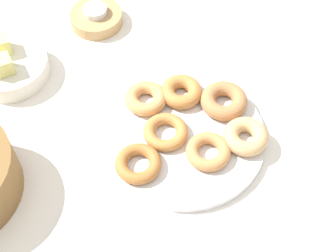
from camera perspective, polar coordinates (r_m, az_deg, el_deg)
name	(u,v)px	position (r m, az deg, el deg)	size (l,w,h in m)	color
ground_plane	(184,139)	(0.96, 1.80, -1.50)	(2.40, 2.40, 0.00)	white
donut_plate	(184,137)	(0.95, 1.81, -1.24)	(0.31, 0.31, 0.02)	silver
donut_0	(246,136)	(0.93, 8.77, -1.17)	(0.08, 0.08, 0.03)	tan
donut_1	(166,132)	(0.93, -0.27, -0.66)	(0.08, 0.08, 0.02)	#BC7A3D
donut_2	(208,152)	(0.91, 4.57, -2.89)	(0.08, 0.08, 0.02)	#C6844C
donut_3	(181,92)	(0.99, 1.44, 3.89)	(0.08, 0.08, 0.03)	#BC7A3D
donut_4	(146,98)	(0.98, -2.54, 3.15)	(0.08, 0.08, 0.03)	tan
donut_5	(224,101)	(0.98, 6.34, 2.86)	(0.09, 0.09, 0.03)	#B27547
donut_6	(138,164)	(0.90, -3.37, -4.26)	(0.08, 0.08, 0.02)	#AD6B33
candle_holder	(96,18)	(1.16, -8.11, 11.98)	(0.12, 0.12, 0.03)	tan
tealight	(95,11)	(1.15, -8.24, 12.76)	(0.05, 0.05, 0.01)	silver
fruit_bowl	(10,68)	(1.09, -17.46, 6.32)	(0.16, 0.16, 0.04)	silver
melon_chunk_left	(3,65)	(1.04, -18.17, 6.54)	(0.04, 0.04, 0.04)	#DBD67A
melon_chunk_right	(1,45)	(1.09, -18.37, 8.70)	(0.04, 0.04, 0.04)	#DBD67A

